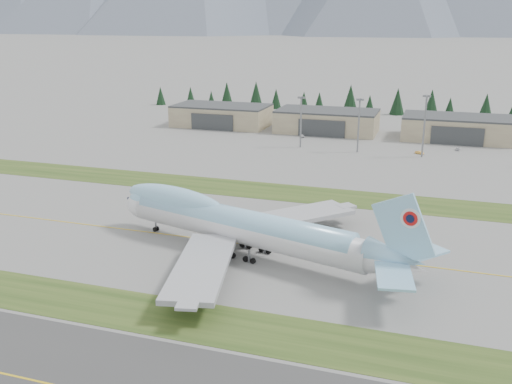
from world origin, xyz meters
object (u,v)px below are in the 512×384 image
(service_vehicle_b, at_px, (419,154))
(service_vehicle_c, at_px, (458,150))
(service_vehicle_a, at_px, (302,137))
(boeing_747_freighter, at_px, (240,225))
(hangar_right, at_px, (457,128))
(hangar_left, at_px, (222,115))
(hangar_center, at_px, (327,121))

(service_vehicle_b, relative_size, service_vehicle_c, 0.98)
(service_vehicle_a, bearing_deg, boeing_747_freighter, -114.42)
(service_vehicle_a, bearing_deg, service_vehicle_b, -51.49)
(hangar_right, relative_size, service_vehicle_c, 12.54)
(hangar_left, bearing_deg, boeing_747_freighter, -67.23)
(hangar_left, distance_m, hangar_center, 55.00)
(boeing_747_freighter, height_order, hangar_right, boeing_747_freighter)
(hangar_left, bearing_deg, hangar_right, 0.00)
(boeing_747_freighter, distance_m, service_vehicle_a, 140.50)
(hangar_left, bearing_deg, service_vehicle_a, -19.50)
(hangar_left, height_order, service_vehicle_c, hangar_left)
(hangar_right, distance_m, service_vehicle_c, 24.12)
(hangar_left, distance_m, service_vehicle_b, 106.70)
(service_vehicle_c, bearing_deg, hangar_right, 94.34)
(boeing_747_freighter, xyz_separation_m, hangar_left, (-65.32, 155.62, -1.71))
(hangar_right, bearing_deg, service_vehicle_c, -88.78)
(service_vehicle_a, relative_size, service_vehicle_c, 0.99)
(service_vehicle_c, bearing_deg, service_vehicle_a, 177.34)
(hangar_right, bearing_deg, boeing_747_freighter, -107.70)
(boeing_747_freighter, xyz_separation_m, service_vehicle_c, (50.18, 132.12, -7.10))
(service_vehicle_b, bearing_deg, hangar_center, 81.16)
(boeing_747_freighter, height_order, service_vehicle_c, boeing_747_freighter)
(hangar_right, bearing_deg, service_vehicle_b, -112.25)
(hangar_center, height_order, service_vehicle_a, hangar_center)
(hangar_right, height_order, service_vehicle_a, hangar_right)
(hangar_center, xyz_separation_m, service_vehicle_c, (60.50, -23.51, -5.39))
(boeing_747_freighter, distance_m, service_vehicle_b, 125.33)
(hangar_left, height_order, hangar_center, same)
(hangar_left, xyz_separation_m, hangar_right, (115.00, 0.00, 0.00))
(boeing_747_freighter, bearing_deg, service_vehicle_c, 84.59)
(boeing_747_freighter, distance_m, hangar_left, 168.79)
(hangar_left, xyz_separation_m, hangar_center, (55.00, 0.00, 0.00))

